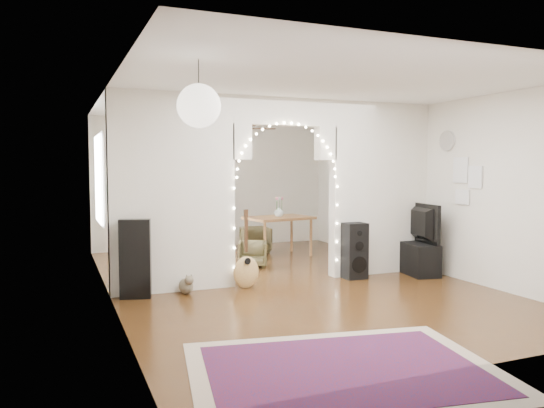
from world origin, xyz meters
name	(u,v)px	position (x,y,z in m)	size (l,w,h in m)	color
floor	(284,281)	(0.00, 0.00, 0.00)	(7.50, 7.50, 0.00)	black
ceiling	(284,98)	(0.00, 0.00, 2.70)	(5.00, 7.50, 0.02)	white
wall_back	(214,183)	(0.00, 3.75, 1.35)	(5.00, 0.02, 2.70)	silver
wall_front	(467,209)	(0.00, -3.75, 1.35)	(5.00, 0.02, 2.70)	silver
wall_left	(108,194)	(-2.50, 0.00, 1.35)	(0.02, 7.50, 2.70)	silver
wall_right	(423,188)	(2.50, 0.00, 1.35)	(0.02, 7.50, 2.70)	silver
divider_wall	(284,185)	(0.00, 0.00, 1.42)	(5.00, 0.20, 2.70)	silver
fairy_lights	(288,177)	(0.00, -0.13, 1.55)	(1.64, 0.04, 1.60)	#FFEABF
window	(99,179)	(-2.47, 1.80, 1.50)	(0.04, 1.20, 1.40)	white
wall_clock	(448,141)	(2.48, -0.60, 2.10)	(0.31, 0.31, 0.03)	white
picture_frames	(465,180)	(2.48, -1.00, 1.50)	(0.02, 0.50, 0.70)	white
paper_lantern	(199,106)	(-1.90, -2.40, 2.25)	(0.40, 0.40, 0.40)	white
ceiling_fan	(240,128)	(0.00, 2.00, 2.40)	(1.10, 1.10, 0.30)	gold
area_rug	(345,370)	(-0.94, -3.40, 0.01)	(2.56, 1.91, 0.02)	maroon
guitar_case	(135,259)	(-2.20, -0.25, 0.51)	(0.39, 0.13, 1.03)	black
acoustic_guitar	(246,259)	(-0.69, -0.25, 0.41)	(0.40, 0.22, 0.94)	#B47A48
tabby_cat	(186,285)	(-1.54, -0.26, 0.12)	(0.22, 0.44, 0.29)	brown
floor_speaker	(355,251)	(1.06, -0.25, 0.42)	(0.34, 0.31, 0.85)	black
media_console	(414,257)	(2.17, -0.25, 0.25)	(0.40, 1.00, 0.50)	black
tv	(415,223)	(2.17, -0.25, 0.81)	(1.07, 0.14, 0.62)	black
bookcase	(174,217)	(-0.95, 3.33, 0.69)	(1.34, 0.34, 1.38)	beige
dining_table	(279,220)	(0.80, 2.06, 0.68)	(1.33, 1.01, 0.76)	brown
flower_vase	(279,212)	(0.80, 2.06, 0.85)	(0.18, 0.18, 0.19)	white
dining_chair_left	(256,239)	(0.55, 2.67, 0.25)	(0.54, 0.56, 0.51)	#4B4325
dining_chair_right	(253,254)	(-0.05, 1.22, 0.22)	(0.47, 0.48, 0.44)	#4B4325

